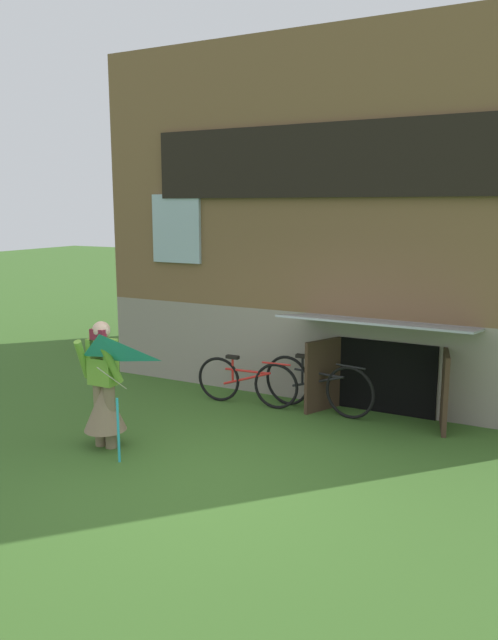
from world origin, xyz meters
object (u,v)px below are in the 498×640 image
bicycle_black (317,385)px  kite (101,365)px  person (104,395)px  bicycle_red (247,382)px

bicycle_black → kite: bearing=-107.4°
person → bicycle_red: bearing=65.1°
bicycle_black → bicycle_red: size_ratio=1.09×
person → bicycle_red: (0.79, 2.25, -0.30)m
kite → bicycle_red: size_ratio=0.90×
person → kite: (0.41, -0.49, 0.54)m
person → bicycle_black: bearing=47.7°
kite → bicycle_black: kite is taller
bicycle_black → bicycle_red: bicycle_black is taller
bicycle_black → person: bearing=-118.4°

